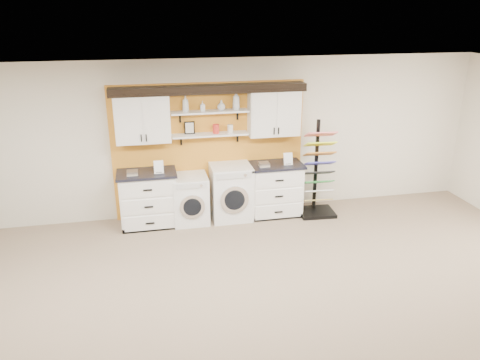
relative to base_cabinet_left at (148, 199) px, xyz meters
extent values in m
plane|color=#8B755D|center=(1.13, -3.64, -0.49)|extent=(10.00, 10.00, 0.00)
plane|color=white|center=(1.13, -3.64, 2.31)|extent=(10.00, 10.00, 0.00)
plane|color=beige|center=(1.13, 0.36, 0.91)|extent=(10.00, 0.00, 10.00)
cube|color=orange|center=(1.13, 0.32, 0.71)|extent=(3.40, 0.07, 2.40)
cube|color=white|center=(0.00, 0.16, 1.39)|extent=(0.90, 0.34, 0.84)
cube|color=white|center=(-0.22, -0.02, 1.39)|extent=(0.42, 0.01, 0.78)
cube|color=white|center=(0.22, -0.02, 1.39)|extent=(0.42, 0.01, 0.78)
cube|color=white|center=(2.26, 0.16, 1.39)|extent=(0.90, 0.34, 0.84)
cube|color=white|center=(2.04, -0.02, 1.39)|extent=(0.42, 0.01, 0.78)
cube|color=white|center=(2.48, -0.02, 1.39)|extent=(0.42, 0.01, 0.78)
cube|color=white|center=(1.13, 0.16, 1.04)|extent=(1.32, 0.28, 0.03)
cube|color=white|center=(1.13, 0.16, 1.44)|extent=(1.32, 0.28, 0.03)
cube|color=black|center=(1.13, 0.18, 1.84)|extent=(3.30, 0.40, 0.10)
cube|color=black|center=(1.13, -0.01, 1.78)|extent=(3.30, 0.04, 0.04)
cube|color=black|center=(0.78, 0.21, 1.17)|extent=(0.18, 0.02, 0.22)
cube|color=beige|center=(0.78, 0.20, 1.17)|extent=(0.14, 0.01, 0.18)
cylinder|color=red|center=(1.23, 0.16, 1.14)|extent=(0.11, 0.11, 0.16)
cylinder|color=silver|center=(1.48, 0.16, 1.13)|extent=(0.10, 0.10, 0.14)
cube|color=white|center=(0.00, 0.01, -0.02)|extent=(0.94, 0.60, 0.94)
cube|color=black|center=(0.00, -0.26, -0.45)|extent=(0.94, 0.06, 0.07)
cube|color=black|center=(0.00, 0.01, 0.47)|extent=(1.00, 0.66, 0.04)
cube|color=white|center=(0.00, -0.30, 0.28)|extent=(0.85, 0.02, 0.26)
cube|color=white|center=(0.00, -0.30, -0.02)|extent=(0.85, 0.02, 0.26)
cube|color=white|center=(0.00, -0.30, -0.32)|extent=(0.85, 0.02, 0.26)
cube|color=white|center=(2.26, 0.01, -0.02)|extent=(0.93, 0.60, 0.93)
cube|color=black|center=(2.26, -0.26, -0.45)|extent=(0.93, 0.06, 0.07)
cube|color=black|center=(2.26, 0.01, 0.46)|extent=(0.99, 0.66, 0.04)
cube|color=white|center=(2.26, -0.30, 0.28)|extent=(0.85, 0.02, 0.26)
cube|color=white|center=(2.26, -0.30, -0.02)|extent=(0.85, 0.02, 0.26)
cube|color=white|center=(2.26, -0.30, -0.32)|extent=(0.85, 0.02, 0.26)
cube|color=white|center=(0.72, 0.01, -0.06)|extent=(0.61, 0.66, 0.86)
cube|color=silver|center=(0.72, -0.33, 0.30)|extent=(0.52, 0.02, 0.09)
cylinder|color=silver|center=(0.72, -0.33, -0.07)|extent=(0.43, 0.05, 0.43)
cylinder|color=black|center=(0.72, -0.35, -0.07)|extent=(0.31, 0.03, 0.31)
cube|color=white|center=(1.45, 0.01, 0.01)|extent=(0.71, 0.66, 0.99)
cube|color=silver|center=(1.45, -0.33, 0.43)|extent=(0.61, 0.02, 0.10)
cylinder|color=silver|center=(1.45, -0.33, -0.01)|extent=(0.50, 0.05, 0.50)
cylinder|color=black|center=(1.45, -0.35, -0.01)|extent=(0.36, 0.03, 0.36)
cube|color=black|center=(3.03, -0.18, -0.46)|extent=(0.67, 0.57, 0.06)
cube|color=black|center=(3.04, 0.01, 0.41)|extent=(0.06, 0.06, 1.68)
cube|color=#A48B44|center=(3.03, -0.16, -0.23)|extent=(0.54, 0.33, 0.15)
cube|color=silver|center=(3.03, -0.16, -0.05)|extent=(0.54, 0.33, 0.15)
cube|color=#217A2E|center=(3.03, -0.16, 0.13)|extent=(0.54, 0.33, 0.15)
cube|color=black|center=(3.03, -0.16, 0.31)|extent=(0.54, 0.33, 0.15)
cube|color=#3432AF|center=(3.03, -0.16, 0.49)|extent=(0.54, 0.33, 0.15)
cube|color=orange|center=(3.03, -0.16, 0.67)|extent=(0.54, 0.33, 0.15)
cube|color=#DEFF1A|center=(3.03, -0.16, 0.85)|extent=(0.54, 0.33, 0.15)
cube|color=#FF717D|center=(3.03, -0.16, 1.03)|extent=(0.54, 0.33, 0.15)
imported|color=silver|center=(0.72, 0.16, 1.60)|extent=(0.14, 0.14, 0.28)
imported|color=silver|center=(1.01, 0.16, 1.54)|extent=(0.08, 0.08, 0.17)
imported|color=silver|center=(1.33, 0.16, 1.54)|extent=(0.16, 0.16, 0.18)
imported|color=silver|center=(1.59, 0.16, 1.62)|extent=(0.17, 0.17, 0.32)
camera|label=1|loc=(0.02, -7.62, 3.12)|focal=35.00mm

